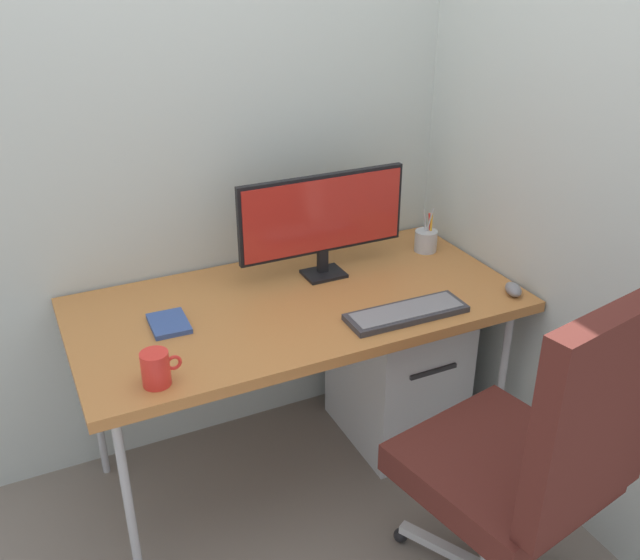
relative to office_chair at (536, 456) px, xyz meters
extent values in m
plane|color=slate|center=(-0.32, 0.85, -0.59)|extent=(8.00, 8.00, 0.00)
cube|color=#B7C1BC|center=(-0.32, 1.25, 0.81)|extent=(2.72, 0.04, 2.80)
cube|color=#B7C1BC|center=(0.46, 0.68, 0.81)|extent=(0.04, 1.96, 2.80)
cube|color=#B27038|center=(-0.32, 0.85, 0.12)|extent=(1.51, 0.75, 0.04)
cylinder|color=#B2B5BA|center=(-1.00, 0.55, -0.24)|extent=(0.03, 0.03, 0.69)
cylinder|color=#B2B5BA|center=(0.35, 0.55, -0.24)|extent=(0.03, 0.03, 0.69)
cylinder|color=#B2B5BA|center=(-1.00, 1.15, -0.24)|extent=(0.03, 0.03, 0.69)
cylinder|color=#B2B5BA|center=(0.35, 1.15, -0.24)|extent=(0.03, 0.03, 0.69)
sphere|color=black|center=(0.19, 0.32, -0.57)|extent=(0.05, 0.05, 0.05)
cube|color=silver|center=(0.08, 0.21, -0.53)|extent=(0.23, 0.24, 0.03)
sphere|color=black|center=(-0.17, 0.37, -0.57)|extent=(0.05, 0.05, 0.05)
cube|color=silver|center=(-0.09, 0.23, -0.53)|extent=(0.18, 0.28, 0.03)
cylinder|color=silver|center=(-0.02, 0.10, -0.34)|extent=(0.04, 0.04, 0.35)
cube|color=#4C1E19|center=(-0.02, 0.10, -0.12)|extent=(0.59, 0.58, 0.09)
cube|color=#4C1E19|center=(0.03, -0.14, 0.22)|extent=(0.46, 0.15, 0.58)
cube|color=silver|center=(0.12, 0.89, -0.28)|extent=(0.39, 0.48, 0.62)
cube|color=#262628|center=(0.12, 0.65, -0.16)|extent=(0.20, 0.01, 0.02)
cube|color=black|center=(-0.16, 0.98, 0.15)|extent=(0.15, 0.12, 0.01)
cube|color=black|center=(-0.16, 0.99, 0.20)|extent=(0.04, 0.02, 0.09)
cube|color=black|center=(-0.16, 1.00, 0.38)|extent=(0.63, 0.02, 0.29)
cube|color=#B2261E|center=(-0.16, 0.98, 0.38)|extent=(0.60, 0.01, 0.26)
cube|color=#333338|center=(-0.05, 0.60, 0.15)|extent=(0.41, 0.14, 0.02)
cube|color=slate|center=(-0.05, 0.60, 0.16)|extent=(0.38, 0.11, 0.00)
ellipsoid|color=slate|center=(0.36, 0.56, 0.16)|extent=(0.08, 0.10, 0.04)
cylinder|color=#B2B5BA|center=(0.30, 1.01, 0.18)|extent=(0.09, 0.09, 0.08)
cylinder|color=#B2B5BA|center=(0.29, 1.01, 0.25)|extent=(0.03, 0.01, 0.13)
cylinder|color=#B2B5BA|center=(0.31, 1.01, 0.25)|extent=(0.03, 0.01, 0.13)
torus|color=red|center=(0.30, 1.01, 0.19)|extent=(0.03, 0.03, 0.01)
cylinder|color=red|center=(0.32, 1.01, 0.23)|extent=(0.02, 0.02, 0.13)
cylinder|color=orange|center=(0.32, 1.00, 0.23)|extent=(0.02, 0.02, 0.13)
cube|color=#334C8C|center=(-0.76, 0.87, 0.15)|extent=(0.12, 0.16, 0.02)
cylinder|color=red|center=(-0.87, 0.57, 0.19)|extent=(0.08, 0.08, 0.10)
torus|color=red|center=(-0.82, 0.57, 0.20)|extent=(0.05, 0.01, 0.05)
camera|label=1|loc=(-1.16, -1.07, 1.26)|focal=39.13mm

